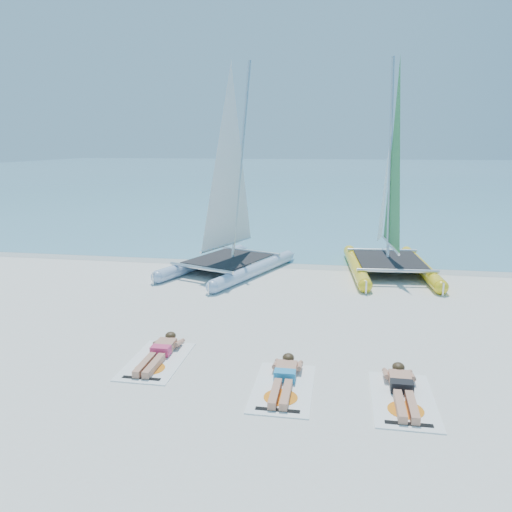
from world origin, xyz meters
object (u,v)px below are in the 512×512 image
Objects in this scene: towel_b at (283,388)px; towel_c at (403,399)px; sunbather_c at (402,388)px; sunbather_a at (160,351)px; catamaran_blue at (229,208)px; catamaran_yellow at (389,202)px; sunbather_b at (284,377)px; towel_a at (157,361)px.

towel_b is 1.00× the size of towel_c.
sunbather_a is at bearing 170.77° from sunbather_c.
catamaran_blue is 0.98× the size of catamaran_yellow.
towel_b is at bearing -49.57° from catamaran_blue.
catamaran_yellow reaches higher than sunbather_a.
sunbather_a is at bearing 165.20° from sunbather_b.
sunbather_a is at bearing -67.52° from catamaran_blue.
catamaran_yellow is 9.73m from towel_a.
sunbather_c is at bearing 90.00° from towel_c.
towel_c is (-0.43, -8.85, -2.19)m from catamaran_yellow.
towel_b is 1.96m from towel_c.
sunbather_c is at bearing -1.88° from sunbather_b.
sunbather_b is 1.00× the size of sunbather_c.
towel_a and towel_c have the same top height.
towel_b is 1.97m from sunbather_c.
sunbather_a is 2.58m from sunbather_b.
sunbather_c is (1.96, 0.13, 0.11)m from towel_b.
towel_a is (0.12, -6.96, -2.03)m from catamaran_blue.
sunbather_a is 0.93× the size of towel_c.
sunbather_a is at bearing 90.00° from towel_a.
sunbather_c is at bearing -37.12° from catamaran_blue.
towel_c is at bearing -11.62° from sunbather_a.
sunbather_b is at bearing -10.61° from towel_a.
sunbather_b is at bearing -49.12° from catamaran_blue.
sunbather_b is (2.50, -0.47, 0.11)m from towel_a.
towel_c is at bearing -37.76° from catamaran_blue.
sunbather_c is at bearing -6.81° from towel_a.
sunbather_b and sunbather_c have the same top height.
catamaran_yellow is at bearing 87.23° from towel_c.
sunbather_a is 1.00× the size of sunbather_c.
towel_b is at bearing -18.83° from sunbather_a.
sunbather_b is (-2.39, -8.59, -2.08)m from catamaran_yellow.
catamaran_blue is 3.97× the size of sunbather_c.
catamaran_blue is 3.97× the size of sunbather_a.
sunbather_a is 0.93× the size of towel_b.
catamaran_yellow is 4.05× the size of sunbather_c.
sunbather_a reaches higher than towel_c.
towel_c is at bearing -1.88° from towel_b.
catamaran_blue reaches higher than towel_c.
sunbather_b is at bearing -14.80° from sunbather_a.
catamaran_blue is 3.70× the size of towel_b.
towel_b is at bearing 178.12° from towel_c.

